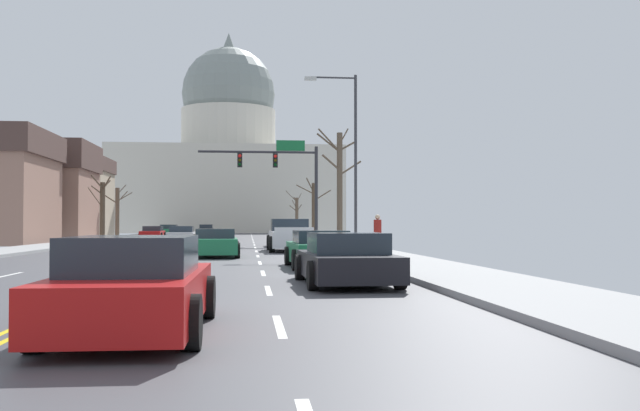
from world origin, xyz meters
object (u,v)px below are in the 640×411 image
object	(u,v)px
pedestrian_00	(378,232)
sedan_oncoming_02	(169,231)
street_lamp_right	(349,146)
signal_gantry	(283,170)
sedan_near_02	(215,244)
sedan_near_05	(134,288)
pickup_truck_near_01	(290,237)
sedan_oncoming_03	(206,230)
sedan_near_04	(346,261)
sedan_near_00	(285,237)
sedan_near_03	(320,250)
sedan_oncoming_01	(153,233)
sedan_oncoming_00	(182,235)

from	to	relation	value
pedestrian_00	sedan_oncoming_02	bearing A→B (deg)	107.06
street_lamp_right	signal_gantry	bearing A→B (deg)	100.60
street_lamp_right	sedan_oncoming_02	world-z (taller)	street_lamp_right
sedan_near_02	sedan_near_05	world-z (taller)	sedan_near_05
pickup_truck_near_01	sedan_oncoming_03	bearing A→B (deg)	98.09
sedan_near_04	pedestrian_00	size ratio (longest dim) A/B	2.78
sedan_near_04	sedan_near_05	world-z (taller)	sedan_near_05
signal_gantry	sedan_oncoming_02	xyz separation A→B (m)	(-10.64, 29.08, -4.37)
sedan_near_02	sedan_near_00	bearing A→B (deg)	74.12
sedan_near_04	pedestrian_00	world-z (taller)	pedestrian_00
pedestrian_00	pickup_truck_near_01	bearing A→B (deg)	120.43
sedan_near_03	sedan_near_02	bearing A→B (deg)	116.22
sedan_oncoming_02	sedan_near_04	bearing A→B (deg)	-79.85
sedan_oncoming_01	sedan_near_03	bearing A→B (deg)	-75.04
pickup_truck_near_01	sedan_near_03	bearing A→B (deg)	-89.37
sedan_near_02	sedan_oncoming_01	xyz separation A→B (m)	(-6.80, 31.74, 0.00)
pickup_truck_near_01	sedan_oncoming_00	distance (m)	17.59
sedan_near_03	sedan_oncoming_01	world-z (taller)	sedan_near_03
sedan_oncoming_02	sedan_oncoming_01	bearing A→B (deg)	-89.37
sedan_oncoming_01	sedan_near_05	bearing A→B (deg)	-82.73
sedan_near_00	sedan_oncoming_00	xyz separation A→B (m)	(-7.05, 9.49, -0.00)
sedan_near_00	sedan_oncoming_00	distance (m)	11.82
sedan_near_05	signal_gantry	bearing A→B (deg)	84.15
signal_gantry	pickup_truck_near_01	size ratio (longest dim) A/B	1.40
signal_gantry	sedan_oncoming_02	world-z (taller)	signal_gantry
sedan_oncoming_02	sedan_oncoming_03	distance (m)	11.72
sedan_near_05	sedan_oncoming_02	distance (m)	66.59
signal_gantry	sedan_near_05	size ratio (longest dim) A/B	1.80
street_lamp_right	sedan_near_04	bearing A→B (deg)	-98.45
signal_gantry	sedan_near_05	world-z (taller)	signal_gantry
street_lamp_right	sedan_near_05	bearing A→B (deg)	-104.77
street_lamp_right	sedan_near_00	size ratio (longest dim) A/B	1.94
pickup_truck_near_01	sedan_near_05	distance (m)	26.94
sedan_near_00	sedan_oncoming_02	bearing A→B (deg)	107.79
sedan_near_05	street_lamp_right	bearing A→B (deg)	75.23
sedan_near_04	pedestrian_00	distance (m)	14.27
sedan_near_00	sedan_oncoming_02	distance (m)	34.55
signal_gantry	sedan_near_04	xyz separation A→B (m)	(-0.03, -30.22, -4.41)
signal_gantry	sedan_near_02	world-z (taller)	signal_gantry
sedan_near_02	sedan_oncoming_03	bearing A→B (deg)	93.71
sedan_near_00	sedan_oncoming_03	bearing A→B (deg)	99.38
sedan_oncoming_00	pedestrian_00	xyz separation A→B (m)	(10.44, -22.03, 0.49)
pedestrian_00	sedan_near_00	bearing A→B (deg)	105.11
sedan_oncoming_00	sedan_oncoming_02	bearing A→B (deg)	98.51
sedan_near_00	street_lamp_right	bearing A→B (deg)	-74.80
sedan_near_00	sedan_near_05	bearing A→B (deg)	-96.36
sedan_oncoming_00	pedestrian_00	distance (m)	24.38
sedan_near_05	sedan_oncoming_03	bearing A→B (deg)	92.64
sedan_oncoming_01	pickup_truck_near_01	bearing A→B (deg)	-68.12
sedan_near_00	sedan_near_03	distance (m)	20.14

